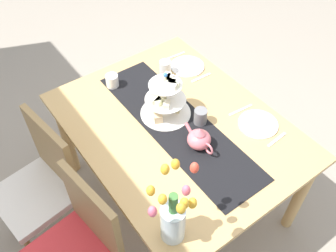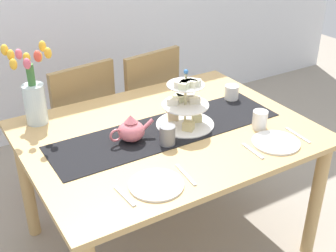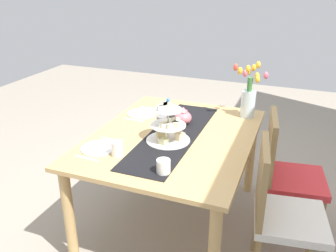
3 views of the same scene
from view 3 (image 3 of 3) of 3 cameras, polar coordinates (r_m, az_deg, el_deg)
name	(u,v)px [view 3 (image 3 of 3)]	position (r m, az deg, el deg)	size (l,w,h in m)	color
ground_plane	(173,220)	(2.90, 0.82, -14.83)	(8.00, 8.00, 0.00)	gray
dining_table	(174,147)	(2.56, 0.90, -3.45)	(1.42, 1.09, 0.74)	tan
chair_left	(285,170)	(2.68, 18.33, -6.79)	(0.47, 0.47, 0.91)	olive
chair_right	(279,208)	(2.27, 17.43, -12.51)	(0.48, 0.48, 0.91)	olive
table_runner	(174,134)	(2.51, 0.96, -1.37)	(1.21, 0.34, 0.00)	black
tiered_cake_stand	(168,126)	(2.37, 0.07, 0.00)	(0.30, 0.30, 0.30)	beige
teapot	(183,117)	(2.66, 2.43, 1.45)	(0.24, 0.13, 0.14)	#D66B75
tulip_vase	(249,97)	(2.84, 12.84, 4.64)	(0.21, 0.26, 0.43)	silver
cream_jug	(163,167)	(2.03, -0.74, -6.53)	(0.08, 0.08, 0.09)	white
dinner_plate_left	(142,113)	(2.88, -4.26, 2.02)	(0.23, 0.23, 0.01)	white
fork_left	(149,108)	(3.01, -3.08, 2.93)	(0.02, 0.15, 0.01)	silver
knife_left	(134,120)	(2.76, -5.53, 0.95)	(0.01, 0.17, 0.01)	silver
dinner_plate_right	(98,148)	(2.36, -11.12, -3.51)	(0.23, 0.23, 0.01)	white
fork_right	(110,139)	(2.47, -9.37, -2.15)	(0.02, 0.15, 0.01)	silver
knife_right	(86,158)	(2.25, -13.04, -5.09)	(0.01, 0.17, 0.01)	silver
mug_grey	(162,122)	(2.59, -1.01, 0.63)	(0.08, 0.08, 0.10)	slate
mug_white_text	(117,149)	(2.23, -8.16, -3.62)	(0.08, 0.08, 0.10)	white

